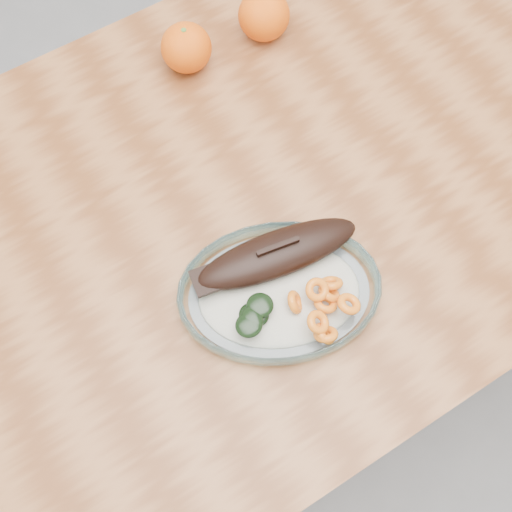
# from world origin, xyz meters

# --- Properties ---
(ground) EXTENTS (3.00, 3.00, 0.00)m
(ground) POSITION_xyz_m (0.00, 0.00, 0.00)
(ground) COLOR slate
(ground) RESTS_ON ground
(dining_table) EXTENTS (1.20, 0.80, 0.75)m
(dining_table) POSITION_xyz_m (0.00, 0.00, 0.65)
(dining_table) COLOR brown
(dining_table) RESTS_ON ground
(plated_meal) EXTENTS (0.66, 0.66, 0.08)m
(plated_meal) POSITION_xyz_m (-0.06, -0.15, 0.77)
(plated_meal) COLOR white
(plated_meal) RESTS_ON dining_table
(orange_left) EXTENTS (0.08, 0.08, 0.08)m
(orange_left) POSITION_xyz_m (0.03, 0.26, 0.79)
(orange_left) COLOR #DC3A04
(orange_left) RESTS_ON dining_table
(orange_right) EXTENTS (0.08, 0.08, 0.08)m
(orange_right) POSITION_xyz_m (0.17, 0.25, 0.79)
(orange_right) COLOR #DC3A04
(orange_right) RESTS_ON dining_table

